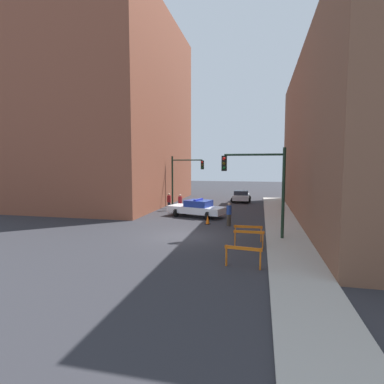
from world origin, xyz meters
name	(u,v)px	position (x,y,z in m)	size (l,w,h in m)	color
ground_plane	(182,236)	(0.00, 0.00, 0.00)	(120.00, 120.00, 0.00)	#2D2D33
sidewalk_right	(288,241)	(6.20, 0.00, 0.06)	(2.40, 44.00, 0.12)	#B2ADA3
building_corner_left	(110,113)	(-12.00, 14.00, 10.11)	(14.00, 20.00, 20.23)	brown
building_right	(382,136)	(13.40, 8.00, 6.45)	(12.00, 28.00, 12.89)	brown
traffic_light_near	(263,179)	(4.73, 0.43, 3.53)	(3.64, 0.35, 5.20)	black
traffic_light_far	(182,174)	(-3.30, 12.76, 3.40)	(3.44, 0.35, 5.20)	black
police_car	(197,208)	(-0.51, 6.85, 0.72)	(5.03, 3.12, 1.52)	white
parked_car_near	(241,196)	(2.44, 17.96, 0.67)	(2.33, 4.33, 1.31)	silver
pedestrian_crossing	(180,203)	(-2.49, 8.82, 0.86)	(0.49, 0.49, 1.66)	#474C66
pedestrian_corner	(169,202)	(-3.75, 9.45, 0.86)	(0.41, 0.41, 1.66)	black
pedestrian_sidewalk	(229,214)	(2.47, 3.78, 0.86)	(0.51, 0.51, 1.66)	#382D23
barrier_front	(243,253)	(3.96, -4.77, 0.62)	(1.59, 0.34, 0.90)	orange
barrier_mid	(249,236)	(4.07, -1.59, 0.62)	(1.60, 0.19, 0.90)	orange
barrier_back	(248,231)	(3.98, -0.28, 0.62)	(1.60, 0.22, 0.90)	orange
traffic_cone	(208,220)	(0.90, 3.98, 0.32)	(0.36, 0.36, 0.66)	black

